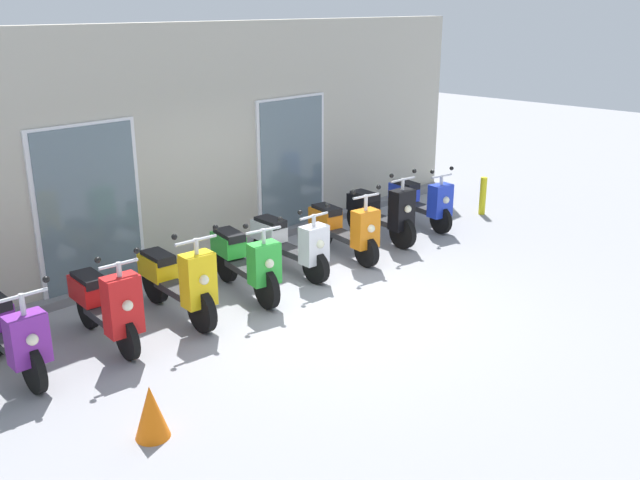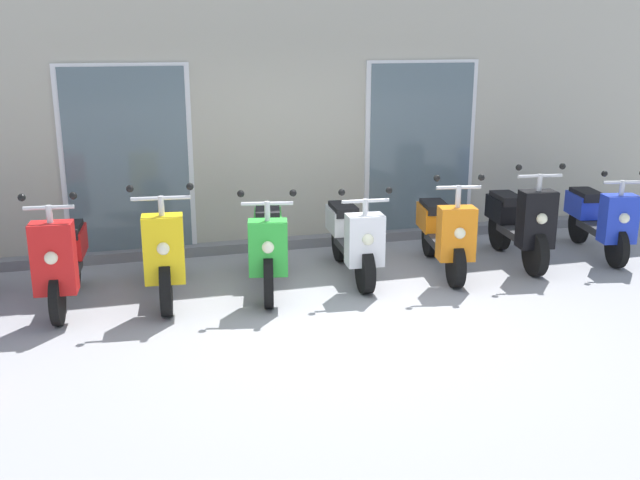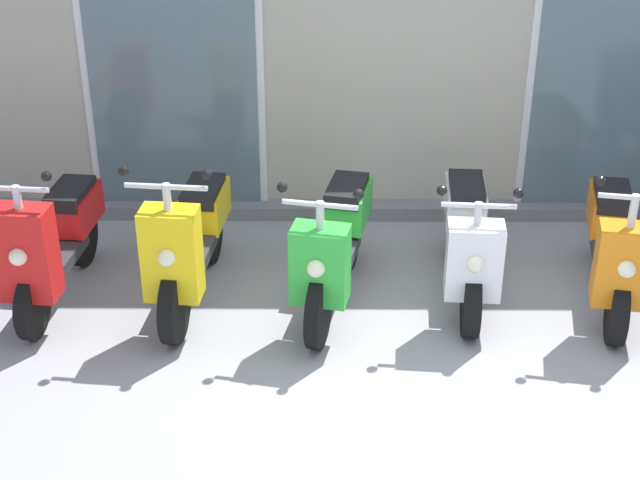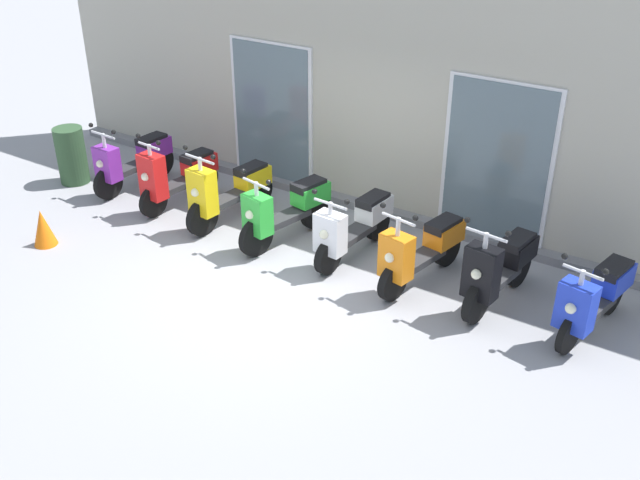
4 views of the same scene
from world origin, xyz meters
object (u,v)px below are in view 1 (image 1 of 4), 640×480
(scooter_red, at_px, (106,303))
(scooter_orange, at_px, (344,228))
(scooter_purple, at_px, (10,332))
(curb_bollard, at_px, (483,196))
(scooter_black, at_px, (382,212))
(traffic_cone, at_px, (151,412))
(scooter_yellow, at_px, (178,281))
(scooter_blue, at_px, (421,200))
(scooter_green, at_px, (245,260))
(scooter_white, at_px, (290,243))

(scooter_red, height_order, scooter_orange, scooter_red)
(scooter_purple, height_order, curb_bollard, scooter_purple)
(scooter_black, xyz_separation_m, traffic_cone, (-5.76, -2.01, -0.23))
(scooter_purple, distance_m, scooter_red, 1.06)
(scooter_yellow, bearing_deg, traffic_cone, -130.95)
(scooter_red, xyz_separation_m, scooter_blue, (6.16, 0.10, -0.03))
(scooter_orange, relative_size, curb_bollard, 2.28)
(scooter_green, xyz_separation_m, scooter_white, (0.98, 0.16, -0.04))
(curb_bollard, bearing_deg, scooter_red, 177.80)
(scooter_yellow, xyz_separation_m, traffic_cone, (-1.69, -1.95, -0.23))
(scooter_red, distance_m, scooter_yellow, 0.99)
(scooter_red, xyz_separation_m, curb_bollard, (7.57, -0.29, -0.16))
(scooter_orange, height_order, scooter_black, scooter_black)
(scooter_purple, height_order, scooter_black, scooter_black)
(scooter_red, height_order, scooter_yellow, scooter_yellow)
(scooter_black, bearing_deg, curb_bollard, -8.44)
(scooter_black, bearing_deg, scooter_white, 178.32)
(scooter_yellow, bearing_deg, scooter_purple, 177.03)
(scooter_yellow, height_order, curb_bollard, scooter_yellow)
(scooter_purple, bearing_deg, scooter_green, -2.78)
(scooter_green, xyz_separation_m, scooter_blue, (4.12, 0.13, -0.02))
(scooter_purple, relative_size, scooter_black, 1.03)
(scooter_blue, height_order, traffic_cone, scooter_blue)
(scooter_red, height_order, traffic_cone, scooter_red)
(scooter_green, relative_size, traffic_cone, 3.17)
(scooter_purple, relative_size, scooter_red, 1.05)
(scooter_blue, bearing_deg, scooter_orange, -177.90)
(scooter_black, bearing_deg, scooter_red, -179.09)
(scooter_purple, distance_m, traffic_cone, 2.10)
(scooter_purple, bearing_deg, curb_bollard, -2.78)
(scooter_white, distance_m, scooter_blue, 3.14)
(scooter_white, distance_m, scooter_black, 2.03)
(scooter_red, bearing_deg, scooter_blue, 0.95)
(curb_bollard, bearing_deg, scooter_blue, 164.32)
(scooter_red, xyz_separation_m, scooter_green, (2.05, -0.02, -0.02))
(scooter_purple, bearing_deg, scooter_blue, -0.19)
(scooter_purple, height_order, scooter_yellow, scooter_yellow)
(scooter_green, bearing_deg, scooter_black, 1.98)
(scooter_orange, height_order, scooter_blue, scooter_orange)
(scooter_green, xyz_separation_m, scooter_orange, (2.03, 0.05, -0.03))
(scooter_purple, relative_size, scooter_white, 1.00)
(scooter_green, relative_size, scooter_white, 1.02)
(curb_bollard, bearing_deg, scooter_white, 174.57)
(scooter_white, xyz_separation_m, scooter_black, (2.03, -0.06, 0.04))
(scooter_yellow, bearing_deg, scooter_blue, 0.90)
(scooter_black, height_order, traffic_cone, scooter_black)
(scooter_red, distance_m, curb_bollard, 7.57)
(traffic_cone, bearing_deg, scooter_red, 70.10)
(scooter_purple, distance_m, scooter_yellow, 2.05)
(scooter_purple, bearing_deg, scooter_white, 0.19)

